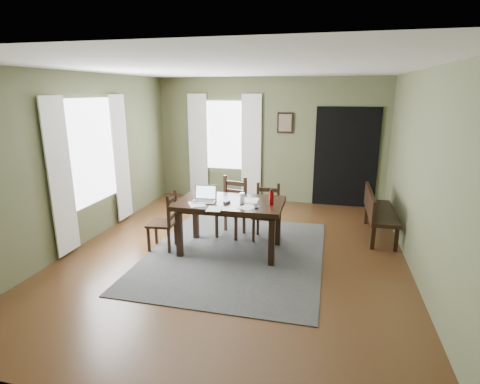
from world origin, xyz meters
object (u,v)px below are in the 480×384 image
(dining_table, at_px, (230,207))
(water_bottle, at_px, (271,198))
(chair_back_right, at_px, (266,213))
(laptop, at_px, (205,197))
(chair_back_left, at_px, (232,208))
(chair_end, at_px, (165,222))
(bench, at_px, (377,209))

(dining_table, height_order, water_bottle, water_bottle)
(chair_back_right, relative_size, laptop, 2.54)
(water_bottle, bearing_deg, chair_back_left, 138.23)
(laptop, bearing_deg, chair_end, -177.57)
(chair_back_right, xyz_separation_m, bench, (1.80, 0.57, 0.02))
(chair_back_right, height_order, laptop, laptop)
(chair_end, bearing_deg, chair_back_right, 112.79)
(chair_back_left, xyz_separation_m, chair_back_right, (0.60, -0.04, -0.04))
(chair_end, distance_m, laptop, 0.77)
(chair_back_right, xyz_separation_m, laptop, (-0.82, -0.70, 0.41))
(bench, bearing_deg, laptop, 115.77)
(chair_back_left, distance_m, chair_back_right, 0.60)
(bench, xyz_separation_m, laptop, (-2.62, -1.27, 0.39))
(chair_back_right, bearing_deg, chair_back_left, 177.96)
(water_bottle, bearing_deg, chair_end, -175.54)
(bench, bearing_deg, chair_back_left, 102.47)
(chair_end, bearing_deg, water_bottle, 89.07)
(dining_table, bearing_deg, bench, 26.80)
(dining_table, height_order, bench, dining_table)
(chair_back_right, bearing_deg, bench, 19.37)
(dining_table, relative_size, bench, 1.14)
(chair_back_right, relative_size, water_bottle, 3.94)
(laptop, bearing_deg, bench, 20.42)
(chair_back_left, relative_size, water_bottle, 4.26)
(chair_end, relative_size, chair_back_left, 0.91)
(chair_end, relative_size, chair_back_right, 0.99)
(laptop, distance_m, water_bottle, 1.00)
(dining_table, distance_m, water_bottle, 0.66)
(chair_end, relative_size, laptop, 2.51)
(dining_table, xyz_separation_m, chair_end, (-1.01, -0.17, -0.26))
(dining_table, bearing_deg, chair_back_left, 101.95)
(chair_back_left, xyz_separation_m, bench, (2.40, 0.53, -0.02))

